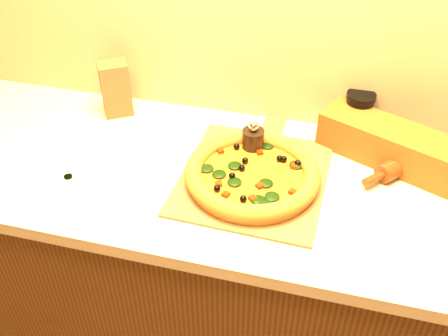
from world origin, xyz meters
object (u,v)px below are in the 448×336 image
at_px(pizza_peel, 255,174).
at_px(pepper_grinder, 253,143).
at_px(dark_jar, 358,114).
at_px(pizza, 252,174).
at_px(rolling_pin, 415,158).

height_order(pizza_peel, pepper_grinder, pepper_grinder).
bearing_deg(pizza_peel, pepper_grinder, 108.57).
bearing_deg(dark_jar, pizza_peel, -132.65).
relative_size(pizza_peel, pizza, 1.62).
distance_m(pizza_peel, pizza, 0.05).
bearing_deg(dark_jar, pepper_grinder, -145.21).
height_order(rolling_pin, dark_jar, dark_jar).
distance_m(pizza_peel, rolling_pin, 0.47).
distance_m(pepper_grinder, rolling_pin, 0.47).
xyz_separation_m(pepper_grinder, rolling_pin, (0.46, 0.07, -0.02)).
bearing_deg(pizza_peel, dark_jar, 49.23).
xyz_separation_m(rolling_pin, dark_jar, (-0.18, 0.13, 0.04)).
relative_size(pizza_peel, rolling_pin, 1.91).
bearing_deg(pepper_grinder, pizza, -78.52).
distance_m(pizza_peel, pepper_grinder, 0.10).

